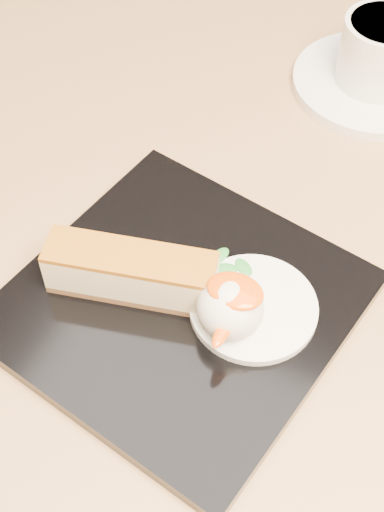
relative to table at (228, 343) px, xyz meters
The scene contains 9 objects.
table is the anchor object (origin of this frame).
dessert_plate 0.18m from the table, 97.63° to the right, with size 0.22×0.22×0.01m, color black.
cheesecake 0.21m from the table, 118.75° to the right, with size 0.12×0.06×0.04m.
cream_smear 0.19m from the table, 57.78° to the right, with size 0.09×0.09×0.01m, color white.
ice_cream_scoop 0.21m from the table, 70.34° to the right, with size 0.05×0.05×0.05m, color white.
mango_sauce 0.23m from the table, 68.65° to the right, with size 0.04×0.03×0.01m, color #FF5408.
mint_sprig 0.18m from the table, 74.69° to the right, with size 0.04×0.03×0.00m.
saucer 0.28m from the table, 79.36° to the left, with size 0.15×0.15×0.01m, color white.
coffee_cup 0.30m from the table, 78.90° to the left, with size 0.10×0.07×0.06m.
Camera 1 is at (0.12, -0.33, 1.15)m, focal length 50.00 mm.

